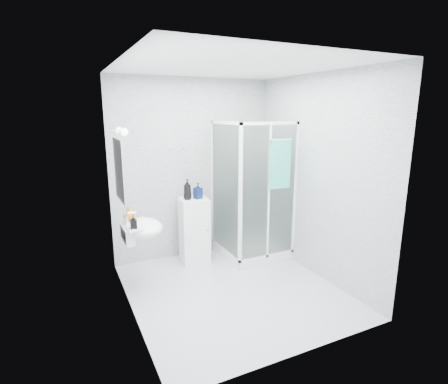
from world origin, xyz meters
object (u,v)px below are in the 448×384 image
hand_towel (280,163)px  shampoo_bottle_b (198,191)px  storage_cabinet (194,230)px  soap_dispenser_orange (129,214)px  soap_dispenser_black (133,222)px  wall_basin (141,228)px  shower_enclosure (250,229)px  shampoo_bottle_a (187,189)px

hand_towel → shampoo_bottle_b: size_ratio=2.94×
storage_cabinet → soap_dispenser_orange: soap_dispenser_orange is taller
hand_towel → shampoo_bottle_b: hand_towel is taller
shampoo_bottle_b → soap_dispenser_orange: size_ratio=1.24×
hand_towel → soap_dispenser_black: 2.05m
soap_dispenser_black → wall_basin: bearing=57.1°
shower_enclosure → shampoo_bottle_a: shower_enclosure is taller
wall_basin → shampoo_bottle_b: shampoo_bottle_b is taller
shower_enclosure → shampoo_bottle_b: shower_enclosure is taller
shampoo_bottle_a → soap_dispenser_orange: 0.99m
shampoo_bottle_b → soap_dispenser_black: 1.26m
hand_towel → shampoo_bottle_a: (-1.09, 0.64, -0.38)m
storage_cabinet → shampoo_bottle_a: 0.62m
shower_enclosure → soap_dispenser_orange: shower_enclosure is taller
shampoo_bottle_b → shower_enclosure: bearing=-16.8°
hand_towel → shampoo_bottle_a: hand_towel is taller
shower_enclosure → soap_dispenser_orange: 1.84m
shampoo_bottle_a → soap_dispenser_black: 1.15m
storage_cabinet → wall_basin: bearing=-142.0°
shampoo_bottle_b → storage_cabinet: bearing=160.1°
soap_dispenser_orange → soap_dispenser_black: (-0.01, -0.29, -0.01)m
shower_enclosure → hand_towel: size_ratio=3.01×
shampoo_bottle_a → shower_enclosure: bearing=-15.1°
shower_enclosure → shampoo_bottle_a: size_ratio=6.93×
shampoo_bottle_a → soap_dispenser_orange: (-0.89, -0.43, -0.12)m
shampoo_bottle_b → soap_dispenser_black: bearing=-146.0°
storage_cabinet → shampoo_bottle_a: bearing=-172.0°
wall_basin → storage_cabinet: size_ratio=0.60×
shower_enclosure → hand_towel: bearing=-61.4°
shampoo_bottle_a → soap_dispenser_orange: size_ratio=1.58×
storage_cabinet → shampoo_bottle_b: (0.06, -0.02, 0.58)m
wall_basin → storage_cabinet: wall_basin is taller
shampoo_bottle_b → soap_dispenser_black: (-1.04, -0.70, -0.11)m
wall_basin → soap_dispenser_orange: 0.22m
hand_towel → soap_dispenser_orange: hand_towel is taller
shower_enclosure → shampoo_bottle_b: (-0.72, 0.22, 0.60)m
shampoo_bottle_a → soap_dispenser_orange: shampoo_bottle_a is taller
wall_basin → soap_dispenser_orange: bearing=129.4°
wall_basin → shampoo_bottle_b: 1.10m
shampoo_bottle_a → shampoo_bottle_b: bearing=-6.5°
hand_towel → shampoo_bottle_b: 1.20m
storage_cabinet → soap_dispenser_black: (-0.98, -0.72, 0.47)m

